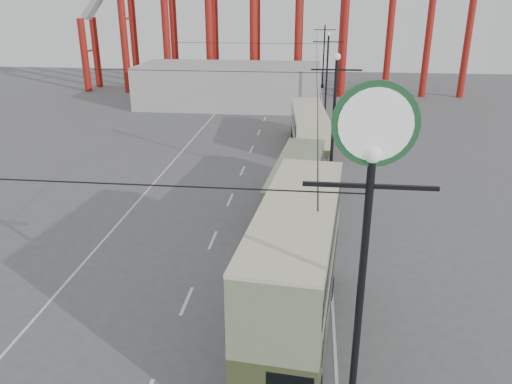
# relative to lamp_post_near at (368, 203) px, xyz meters

# --- Properties ---
(ground) EXTENTS (160.00, 160.00, 0.00)m
(ground) POSITION_rel_lamp_post_near_xyz_m (-5.60, 3.00, -7.86)
(ground) COLOR #535356
(ground) RESTS_ON ground
(road_markings) EXTENTS (12.52, 120.00, 0.01)m
(road_markings) POSITION_rel_lamp_post_near_xyz_m (-6.46, 22.70, -7.86)
(road_markings) COLOR silver
(road_markings) RESTS_ON ground
(lamp_post_near) EXTENTS (3.20, 0.44, 10.80)m
(lamp_post_near) POSITION_rel_lamp_post_near_xyz_m (0.00, 0.00, 0.00)
(lamp_post_near) COLOR black
(lamp_post_near) RESTS_ON ground
(lamp_post_mid) EXTENTS (3.20, 0.44, 9.32)m
(lamp_post_mid) POSITION_rel_lamp_post_near_xyz_m (0.00, 21.00, -3.18)
(lamp_post_mid) COLOR black
(lamp_post_mid) RESTS_ON ground
(lamp_post_far) EXTENTS (3.20, 0.44, 9.32)m
(lamp_post_far) POSITION_rel_lamp_post_near_xyz_m (0.00, 43.00, -3.18)
(lamp_post_far) COLOR black
(lamp_post_far) RESTS_ON ground
(lamp_post_distant) EXTENTS (3.20, 0.44, 9.32)m
(lamp_post_distant) POSITION_rel_lamp_post_near_xyz_m (0.00, 65.00, -3.18)
(lamp_post_distant) COLOR black
(lamp_post_distant) RESTS_ON ground
(fairground_shed) EXTENTS (22.00, 10.00, 5.00)m
(fairground_shed) POSITION_rel_lamp_post_near_xyz_m (-11.60, 50.00, -5.36)
(fairground_shed) COLOR #ABABA6
(fairground_shed) RESTS_ON ground
(double_decker_bus) EXTENTS (3.61, 10.72, 5.65)m
(double_decker_bus) POSITION_rel_lamp_post_near_xyz_m (-1.79, 5.09, -4.70)
(double_decker_bus) COLOR #3B4324
(double_decker_bus) RESTS_ON ground
(single_decker_green) EXTENTS (3.51, 11.27, 3.14)m
(single_decker_green) POSITION_rel_lamp_post_near_xyz_m (-2.18, 17.89, -6.09)
(single_decker_green) COLOR gray
(single_decker_green) RESTS_ON ground
(single_decker_cream) EXTENTS (3.66, 11.08, 3.38)m
(single_decker_cream) POSITION_rel_lamp_post_near_xyz_m (-1.67, 32.72, -5.95)
(single_decker_cream) COLOR beige
(single_decker_cream) RESTS_ON ground
(pedestrian) EXTENTS (0.72, 0.52, 1.86)m
(pedestrian) POSITION_rel_lamp_post_near_xyz_m (-2.97, 14.45, -6.93)
(pedestrian) COLOR black
(pedestrian) RESTS_ON ground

